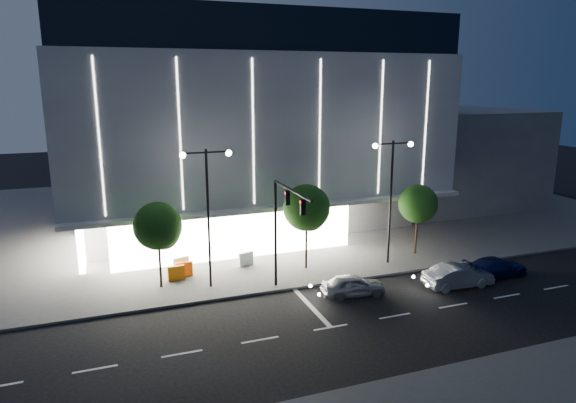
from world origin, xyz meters
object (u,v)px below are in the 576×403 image
at_px(car_lead, 353,285).
at_px(barrier_a, 176,273).
at_px(tree_right, 418,206).
at_px(car_second, 458,276).
at_px(street_lamp_west, 208,198).
at_px(barrier_b, 181,264).
at_px(traffic_mast, 283,218).
at_px(street_lamp_east, 391,184).
at_px(barrier_c, 184,269).
at_px(car_third, 496,267).
at_px(tree_left, 158,229).
at_px(tree_mid, 307,210).
at_px(barrier_d, 246,259).

relative_size(car_lead, barrier_a, 3.61).
xyz_separation_m(tree_right, car_second, (-0.96, -6.23, -3.13)).
xyz_separation_m(street_lamp_west, barrier_b, (-1.36, 3.40, -5.31)).
distance_m(traffic_mast, street_lamp_east, 9.43).
bearing_deg(street_lamp_east, tree_right, 18.63).
bearing_deg(car_second, tree_right, -6.56).
xyz_separation_m(traffic_mast, tree_right, (12.03, 3.68, -1.14)).
xyz_separation_m(traffic_mast, barrier_a, (-5.93, 4.46, -4.38)).
bearing_deg(street_lamp_east, traffic_mast, -163.52).
bearing_deg(barrier_b, barrier_a, -129.35).
distance_m(street_lamp_east, barrier_c, 15.43).
relative_size(tree_right, barrier_b, 5.01).
height_order(tree_right, car_third, tree_right).
height_order(tree_left, tree_mid, tree_mid).
bearing_deg(barrier_b, car_lead, -58.03).
relative_size(traffic_mast, tree_right, 1.28).
bearing_deg(barrier_b, traffic_mast, -68.06).
xyz_separation_m(tree_right, barrier_b, (-17.38, 2.38, -3.23)).
bearing_deg(car_second, street_lamp_east, 23.81).
bearing_deg(tree_mid, barrier_d, 154.63).
xyz_separation_m(street_lamp_west, tree_right, (16.03, 1.02, -2.07)).
relative_size(traffic_mast, car_third, 1.52).
height_order(tree_right, barrier_a, tree_right).
height_order(tree_left, barrier_b, tree_left).
bearing_deg(tree_left, car_lead, -24.90).
distance_m(street_lamp_east, car_second, 7.65).
distance_m(street_lamp_east, tree_right, 3.81).
relative_size(street_lamp_west, car_second, 1.98).
xyz_separation_m(tree_mid, car_third, (11.62, -5.63, -3.66)).
bearing_deg(car_lead, street_lamp_east, -42.28).
height_order(street_lamp_east, tree_left, street_lamp_east).
bearing_deg(barrier_b, car_third, -41.34).
xyz_separation_m(street_lamp_east, car_third, (5.65, -4.61, -5.28)).
relative_size(car_second, barrier_d, 4.14).
xyz_separation_m(car_lead, car_third, (10.57, -0.50, -0.00)).
bearing_deg(street_lamp_east, barrier_c, 170.68).
relative_size(tree_left, barrier_d, 5.20).
relative_size(traffic_mast, tree_mid, 1.15).
xyz_separation_m(street_lamp_east, tree_right, (3.03, 1.02, -2.07)).
bearing_deg(tree_right, car_lead, -147.14).
distance_m(street_lamp_west, car_second, 16.77).
xyz_separation_m(street_lamp_east, barrier_c, (-14.30, 2.35, -5.31)).
bearing_deg(tree_left, tree_mid, 0.00).
xyz_separation_m(traffic_mast, car_lead, (4.08, -1.45, -4.35)).
height_order(tree_left, tree_right, tree_left).
relative_size(car_third, barrier_a, 4.22).
xyz_separation_m(barrier_a, barrier_d, (5.06, 1.07, 0.00)).
relative_size(street_lamp_east, barrier_d, 8.18).
height_order(tree_mid, car_third, tree_mid).
height_order(street_lamp_east, barrier_c, street_lamp_east).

